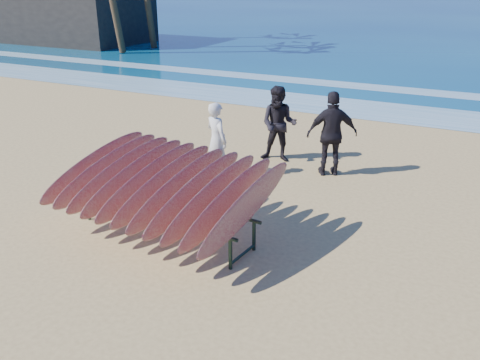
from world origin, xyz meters
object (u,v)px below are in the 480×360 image
Objects in this scene: person_white at (217,140)px; person_dark_b at (332,134)px; person_dark_a at (279,124)px; surfboard_rack at (164,185)px; building at (64,4)px.

person_white is 0.89× the size of person_dark_b.
person_dark_a is 1.36m from person_dark_b.
person_dark_a is at bearing -41.13° from person_dark_b.
person_dark_b is (1.32, -0.32, 0.04)m from person_dark_a.
person_dark_a is at bearing 92.62° from surfboard_rack.
person_dark_b is at bearing -34.62° from building.
building is at bearing 143.37° from surfboard_rack.
building is (-21.96, 15.16, 1.34)m from person_dark_b.
surfboard_rack is 1.91× the size of person_dark_b.
building is at bearing 134.01° from person_dark_a.
surfboard_rack is 4.14m from person_dark_a.
person_dark_b is at bearing 73.64° from surfboard_rack.
surfboard_rack is 2.69m from person_white.
person_white is 1.67m from person_dark_a.
building is at bearing -12.57° from person_white.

